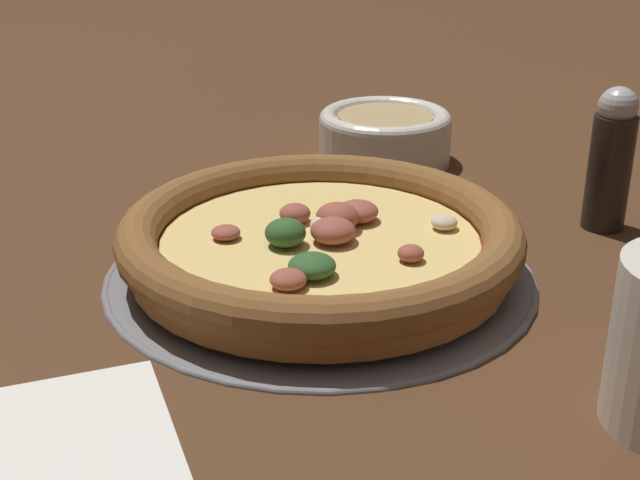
# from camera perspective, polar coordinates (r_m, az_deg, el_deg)

# --- Properties ---
(ground_plane) EXTENTS (3.00, 3.00, 0.00)m
(ground_plane) POSITION_cam_1_polar(r_m,az_deg,el_deg) (0.63, -0.00, -2.29)
(ground_plane) COLOR #4C2D19
(pizza_tray) EXTENTS (0.30, 0.30, 0.01)m
(pizza_tray) POSITION_cam_1_polar(r_m,az_deg,el_deg) (0.63, -0.00, -1.98)
(pizza_tray) COLOR gray
(pizza_tray) RESTS_ON ground_plane
(pizza) EXTENTS (0.28, 0.28, 0.04)m
(pizza) POSITION_cam_1_polar(r_m,az_deg,el_deg) (0.62, 0.01, 0.01)
(pizza) COLOR #A86B33
(pizza) RESTS_ON pizza_tray
(bowl_near) EXTENTS (0.13, 0.13, 0.05)m
(bowl_near) POSITION_cam_1_polar(r_m,az_deg,el_deg) (0.86, 4.17, 6.78)
(bowl_near) COLOR silver
(bowl_near) RESTS_ON ground_plane
(napkin) EXTENTS (0.19, 0.19, 0.01)m
(napkin) POSITION_cam_1_polar(r_m,az_deg,el_deg) (0.47, -17.64, -13.16)
(napkin) COLOR white
(napkin) RESTS_ON ground_plane
(pepper_shaker) EXTENTS (0.03, 0.03, 0.11)m
(pepper_shaker) POSITION_cam_1_polar(r_m,az_deg,el_deg) (0.73, 18.12, 4.95)
(pepper_shaker) COLOR black
(pepper_shaker) RESTS_ON ground_plane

